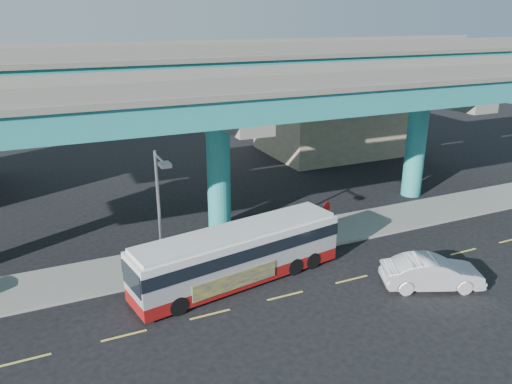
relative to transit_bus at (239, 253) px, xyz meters
name	(u,v)px	position (x,y,z in m)	size (l,w,h in m)	color
ground	(283,293)	(1.53, -2.08, -1.63)	(120.00, 120.00, 0.00)	black
sidewalk	(241,248)	(1.53, 3.42, -1.56)	(70.00, 4.00, 0.15)	gray
lane_markings	(285,296)	(1.53, -2.38, -1.63)	(58.00, 0.12, 0.01)	#D8C64C
viaduct	(216,89)	(1.53, 7.03, 7.51)	(52.00, 12.40, 11.70)	teal
building_beige	(336,117)	(19.53, 20.91, 1.88)	(14.00, 10.23, 7.00)	tan
transit_bus	(239,253)	(0.00, 0.00, 0.00)	(11.84, 4.41, 2.98)	maroon
sedan	(432,273)	(8.79, -4.72, -0.80)	(5.37, 3.60, 1.67)	silver
street_lamp	(161,199)	(-3.58, 1.39, 3.07)	(0.50, 2.30, 6.92)	gray
stop_sign	(326,213)	(6.63, 2.10, 0.38)	(0.72, 0.34, 2.59)	gray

